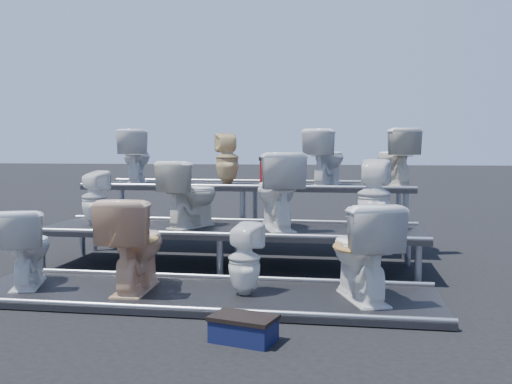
# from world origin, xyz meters

# --- Properties ---
(ground) EXTENTS (80.00, 80.00, 0.00)m
(ground) POSITION_xyz_m (0.00, 0.00, 0.00)
(ground) COLOR black
(ground) RESTS_ON ground
(tier_front) EXTENTS (4.20, 1.20, 0.06)m
(tier_front) POSITION_xyz_m (0.00, -1.30, 0.03)
(tier_front) COLOR black
(tier_front) RESTS_ON ground
(tier_mid) EXTENTS (4.20, 1.20, 0.46)m
(tier_mid) POSITION_xyz_m (0.00, 0.00, 0.23)
(tier_mid) COLOR black
(tier_mid) RESTS_ON ground
(tier_back) EXTENTS (4.20, 1.20, 0.86)m
(tier_back) POSITION_xyz_m (0.00, 1.30, 0.43)
(tier_back) COLOR black
(tier_back) RESTS_ON ground
(toilet_0) EXTENTS (0.61, 0.80, 0.73)m
(toilet_0) POSITION_xyz_m (-1.66, -1.30, 0.42)
(toilet_0) COLOR white
(toilet_0) RESTS_ON tier_front
(toilet_1) EXTENTS (0.51, 0.85, 0.85)m
(toilet_1) POSITION_xyz_m (-0.61, -1.30, 0.48)
(toilet_1) COLOR #EBBC90
(toilet_1) RESTS_ON tier_front
(toilet_2) EXTENTS (0.36, 0.36, 0.63)m
(toilet_2) POSITION_xyz_m (0.41, -1.30, 0.38)
(toilet_2) COLOR white
(toilet_2) RESTS_ON tier_front
(toilet_3) EXTENTS (0.71, 0.93, 0.83)m
(toilet_3) POSITION_xyz_m (1.42, -1.30, 0.48)
(toilet_3) COLOR white
(toilet_3) RESTS_ON tier_front
(toilet_4) EXTENTS (0.36, 0.36, 0.62)m
(toilet_4) POSITION_xyz_m (-1.59, 0.00, 0.77)
(toilet_4) COLOR white
(toilet_4) RESTS_ON tier_mid
(toilet_5) EXTENTS (0.68, 0.83, 0.74)m
(toilet_5) POSITION_xyz_m (-0.44, 0.00, 0.83)
(toilet_5) COLOR silver
(toilet_5) RESTS_ON tier_mid
(toilet_6) EXTENTS (0.71, 0.93, 0.84)m
(toilet_6) POSITION_xyz_m (0.53, 0.00, 0.88)
(toilet_6) COLOR white
(toilet_6) RESTS_ON tier_mid
(toilet_7) EXTENTS (0.39, 0.40, 0.77)m
(toilet_7) POSITION_xyz_m (1.57, 0.00, 0.84)
(toilet_7) COLOR white
(toilet_7) RESTS_ON tier_mid
(toilet_8) EXTENTS (0.56, 0.79, 0.73)m
(toilet_8) POSITION_xyz_m (-1.58, 1.30, 1.23)
(toilet_8) COLOR white
(toilet_8) RESTS_ON tier_back
(toilet_9) EXTENTS (0.41, 0.41, 0.69)m
(toilet_9) POSITION_xyz_m (-0.30, 1.30, 1.21)
(toilet_9) COLOR #DCC287
(toilet_9) RESTS_ON tier_back
(toilet_10) EXTENTS (0.61, 0.80, 0.72)m
(toilet_10) POSITION_xyz_m (1.01, 1.30, 1.22)
(toilet_10) COLOR white
(toilet_10) RESTS_ON tier_back
(toilet_11) EXTENTS (0.62, 0.81, 0.73)m
(toilet_11) POSITION_xyz_m (1.88, 1.30, 1.22)
(toilet_11) COLOR silver
(toilet_11) RESTS_ON tier_back
(red_crate) EXTENTS (0.50, 0.42, 0.32)m
(red_crate) POSITION_xyz_m (0.42, 1.22, 1.02)
(red_crate) COLOR maroon
(red_crate) RESTS_ON tier_back
(step_stool) EXTENTS (0.48, 0.36, 0.15)m
(step_stool) POSITION_xyz_m (0.59, -2.34, 0.08)
(step_stool) COLOR #0F1436
(step_stool) RESTS_ON ground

